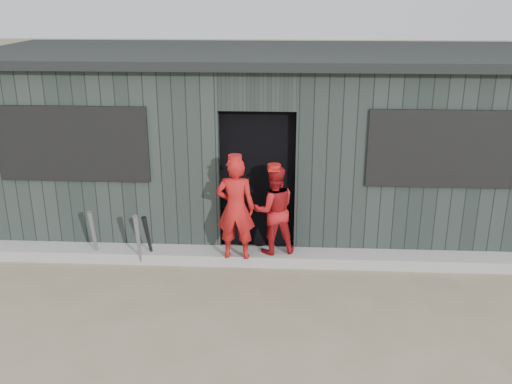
# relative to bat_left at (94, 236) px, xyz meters

# --- Properties ---
(ground) EXTENTS (80.00, 80.00, 0.00)m
(ground) POSITION_rel_bat_left_xyz_m (2.13, -1.70, -0.38)
(ground) COLOR #73674F
(ground) RESTS_ON ground
(curb) EXTENTS (8.00, 0.36, 0.15)m
(curb) POSITION_rel_bat_left_xyz_m (2.13, 0.12, -0.30)
(curb) COLOR #969591
(curb) RESTS_ON ground
(bat_left) EXTENTS (0.08, 0.21, 0.75)m
(bat_left) POSITION_rel_bat_left_xyz_m (0.00, 0.00, 0.00)
(bat_left) COLOR gray
(bat_left) RESTS_ON ground
(bat_mid) EXTENTS (0.09, 0.26, 0.77)m
(bat_mid) POSITION_rel_bat_left_xyz_m (0.63, -0.13, 0.01)
(bat_mid) COLOR gray
(bat_mid) RESTS_ON ground
(bat_right) EXTENTS (0.12, 0.27, 0.70)m
(bat_right) POSITION_rel_bat_left_xyz_m (0.72, 0.00, -0.03)
(bat_right) COLOR black
(bat_right) RESTS_ON ground
(player_red_left) EXTENTS (0.50, 0.33, 1.35)m
(player_red_left) POSITION_rel_bat_left_xyz_m (1.88, -0.05, 0.45)
(player_red_left) COLOR #B61616
(player_red_left) RESTS_ON curb
(player_red_right) EXTENTS (0.66, 0.57, 1.18)m
(player_red_right) POSITION_rel_bat_left_xyz_m (2.36, 0.14, 0.37)
(player_red_right) COLOR #A91419
(player_red_right) RESTS_ON curb
(player_grey_back) EXTENTS (0.75, 0.56, 1.39)m
(player_grey_back) POSITION_rel_bat_left_xyz_m (2.59, 0.71, 0.32)
(player_grey_back) COLOR #A5A5A5
(player_grey_back) RESTS_ON ground
(dugout) EXTENTS (8.30, 3.30, 2.62)m
(dugout) POSITION_rel_bat_left_xyz_m (2.13, 1.80, 0.91)
(dugout) COLOR black
(dugout) RESTS_ON ground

